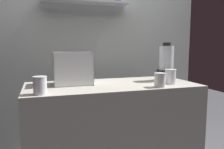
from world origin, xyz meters
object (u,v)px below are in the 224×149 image
(juice_cup_beet_far_left, at_px, (40,86))
(juice_cup_pomegranate_left, at_px, (160,81))
(carrot_display_bin, at_px, (72,74))
(blender_pitcher, at_px, (166,66))
(juice_cup_mango_middle, at_px, (170,77))

(juice_cup_beet_far_left, relative_size, juice_cup_pomegranate_left, 1.08)
(carrot_display_bin, xyz_separation_m, blender_pitcher, (0.84, -0.06, 0.06))
(juice_cup_beet_far_left, xyz_separation_m, juice_cup_mango_middle, (1.04, 0.11, -0.00))
(blender_pitcher, relative_size, juice_cup_beet_far_left, 2.90)
(juice_cup_pomegranate_left, bearing_deg, juice_cup_beet_far_left, 179.71)
(juice_cup_pomegranate_left, distance_m, juice_cup_mango_middle, 0.20)
(blender_pitcher, bearing_deg, carrot_display_bin, 175.78)
(juice_cup_pomegranate_left, bearing_deg, juice_cup_mango_middle, 34.77)
(carrot_display_bin, xyz_separation_m, juice_cup_beet_far_left, (-0.26, -0.33, -0.03))
(blender_pitcher, xyz_separation_m, juice_cup_mango_middle, (-0.06, -0.16, -0.09))
(carrot_display_bin, relative_size, juice_cup_mango_middle, 2.54)
(juice_cup_beet_far_left, bearing_deg, carrot_display_bin, 52.28)
(juice_cup_pomegranate_left, xyz_separation_m, juice_cup_mango_middle, (0.16, 0.11, 0.00))
(blender_pitcher, relative_size, juice_cup_mango_middle, 2.84)
(juice_cup_beet_far_left, relative_size, juice_cup_mango_middle, 0.98)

